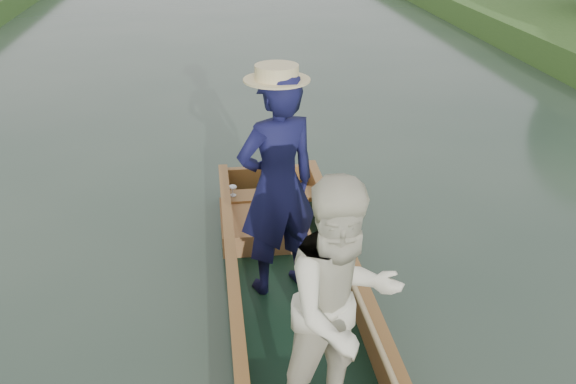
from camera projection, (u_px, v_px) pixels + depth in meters
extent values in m
plane|color=#283D30|center=(297.00, 326.00, 5.31)|extent=(120.00, 120.00, 0.00)
cube|color=black|center=(297.00, 322.00, 5.30)|extent=(1.10, 5.00, 0.08)
cube|color=brown|center=(235.00, 307.00, 5.15)|extent=(0.08, 5.00, 0.32)
cube|color=brown|center=(359.00, 297.00, 5.27)|extent=(0.08, 5.00, 0.32)
cube|color=brown|center=(268.00, 180.00, 7.42)|extent=(1.10, 0.08, 0.32)
cube|color=brown|center=(234.00, 288.00, 5.08)|extent=(0.10, 5.00, 0.04)
cube|color=brown|center=(360.00, 279.00, 5.19)|extent=(0.10, 5.00, 0.04)
cube|color=brown|center=(273.00, 196.00, 6.89)|extent=(0.94, 0.30, 0.05)
imported|color=#13133C|center=(278.00, 186.00, 5.30)|extent=(0.83, 0.69, 1.95)
cylinder|color=beige|center=(277.00, 75.00, 4.91)|extent=(0.52, 0.52, 0.12)
imported|color=beige|center=(342.00, 309.00, 3.92)|extent=(1.03, 0.92, 1.75)
cube|color=#AC5937|center=(263.00, 224.00, 6.53)|extent=(0.85, 0.90, 0.22)
sphere|color=tan|center=(291.00, 208.00, 6.38)|extent=(0.20, 0.20, 0.20)
sphere|color=tan|center=(291.00, 195.00, 6.31)|extent=(0.15, 0.15, 0.15)
sphere|color=tan|center=(286.00, 189.00, 6.28)|extent=(0.06, 0.06, 0.06)
sphere|color=tan|center=(297.00, 189.00, 6.29)|extent=(0.06, 0.06, 0.06)
sphere|color=tan|center=(292.00, 199.00, 6.26)|extent=(0.06, 0.06, 0.06)
sphere|color=tan|center=(282.00, 207.00, 6.34)|extent=(0.07, 0.07, 0.07)
sphere|color=tan|center=(300.00, 206.00, 6.36)|extent=(0.07, 0.07, 0.07)
sphere|color=tan|center=(287.00, 217.00, 6.39)|extent=(0.08, 0.08, 0.08)
sphere|color=tan|center=(296.00, 216.00, 6.40)|extent=(0.08, 0.08, 0.08)
cylinder|color=silver|center=(233.00, 195.00, 6.83)|extent=(0.07, 0.07, 0.01)
cylinder|color=silver|center=(233.00, 192.00, 6.81)|extent=(0.01, 0.01, 0.08)
ellipsoid|color=silver|center=(233.00, 187.00, 6.79)|extent=(0.09, 0.09, 0.05)
cylinder|color=tan|center=(359.00, 297.00, 4.89)|extent=(0.04, 3.99, 0.18)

